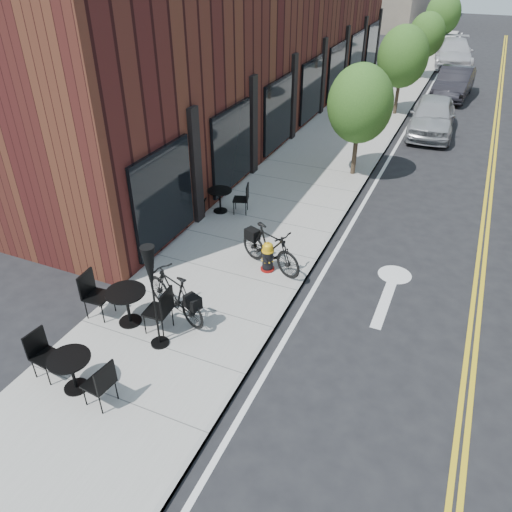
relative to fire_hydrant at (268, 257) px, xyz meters
The scene contains 17 objects.
ground 2.32m from the fire_hydrant, 63.52° to the right, with size 120.00×120.00×0.00m, color black.
sidewalk_near 8.05m from the fire_hydrant, 97.08° to the left, with size 4.00×70.00×0.12m, color #9E9B93.
building_near 13.51m from the fire_hydrant, 114.63° to the left, with size 5.00×28.00×7.00m, color #3F1614.
tree_near_a 7.29m from the fire_hydrant, 86.63° to the left, with size 2.20×2.20×3.81m.
tree_near_b 15.14m from the fire_hydrant, 88.43° to the left, with size 2.30×2.30×3.98m.
tree_near_c 23.06m from the fire_hydrant, 88.98° to the left, with size 2.10×2.10×3.67m.
tree_near_d 31.06m from the fire_hydrant, 89.24° to the left, with size 2.40×2.40×4.11m.
fire_hydrant is the anchor object (origin of this frame).
bicycle_left 2.77m from the fire_hydrant, 114.80° to the right, with size 0.55×1.93×1.16m, color black.
bicycle_right 0.23m from the fire_hydrant, 72.70° to the left, with size 0.56×1.97×1.18m, color black.
bistro_set_a 5.43m from the fire_hydrant, 108.99° to the right, with size 1.85×0.87×0.98m.
bistro_set_b 3.71m from the fire_hydrant, 122.29° to the right, with size 2.02×0.92×1.08m.
bistro_set_c 3.53m from the fire_hydrant, 137.18° to the left, with size 1.77×0.93×0.93m.
patio_umbrella 3.83m from the fire_hydrant, 105.97° to the right, with size 0.38×0.38×2.37m.
parked_car_a 13.18m from the fire_hydrant, 79.83° to the left, with size 1.85×4.60×1.57m, color #9A9DA2.
parked_car_b 19.73m from the fire_hydrant, 82.40° to the left, with size 1.62×4.65×1.53m, color black.
parked_car_c 27.96m from the fire_hydrant, 86.29° to the left, with size 2.31×5.67×1.65m, color silver.
Camera 1 is at (2.99, -7.77, 7.28)m, focal length 35.00 mm.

